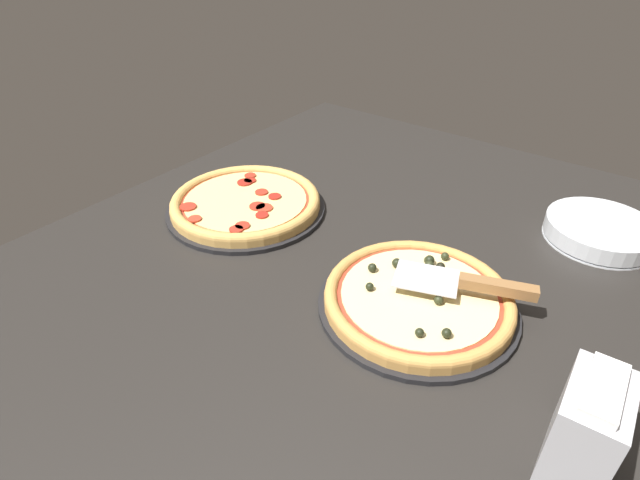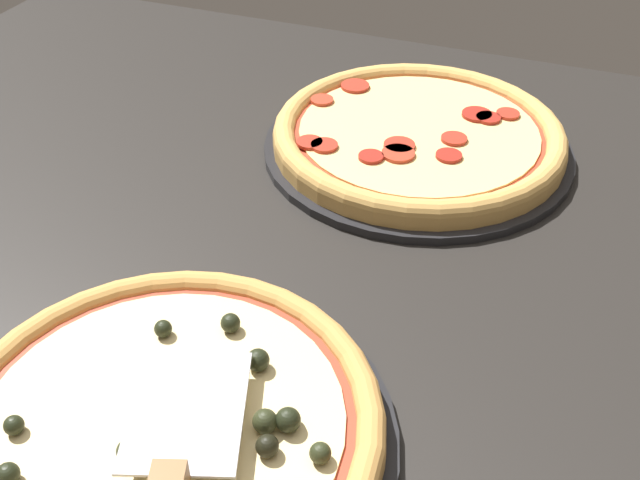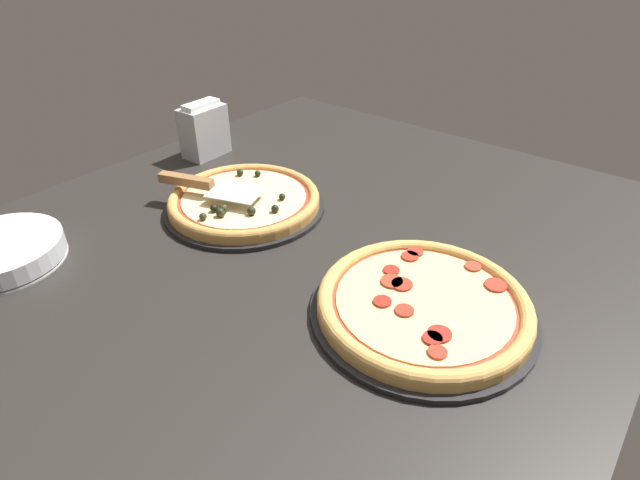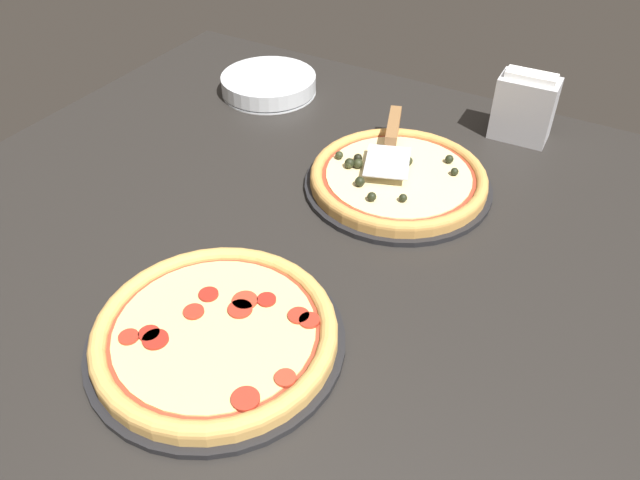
% 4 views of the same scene
% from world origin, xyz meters
% --- Properties ---
extents(ground_plane, '(1.46, 1.20, 0.04)m').
position_xyz_m(ground_plane, '(0.00, 0.00, -0.02)').
color(ground_plane, black).
extents(pizza_pan_front, '(0.35, 0.35, 0.01)m').
position_xyz_m(pizza_pan_front, '(-0.04, -0.17, 0.01)').
color(pizza_pan_front, black).
rests_on(pizza_pan_front, ground_plane).
extents(pizza_front, '(0.32, 0.32, 0.04)m').
position_xyz_m(pizza_front, '(-0.04, -0.17, 0.02)').
color(pizza_front, '#C68E47').
rests_on(pizza_front, pizza_pan_front).
extents(pizza_pan_back, '(0.36, 0.36, 0.01)m').
position_xyz_m(pizza_pan_back, '(0.02, 0.30, 0.01)').
color(pizza_pan_back, black).
rests_on(pizza_pan_back, ground_plane).
extents(pizza_back, '(0.34, 0.34, 0.03)m').
position_xyz_m(pizza_back, '(0.02, 0.30, 0.02)').
color(pizza_back, tan).
rests_on(pizza_back, pizza_pan_back).
extents(serving_spatula, '(0.13, 0.24, 0.02)m').
position_xyz_m(serving_spatula, '(0.01, -0.25, 0.06)').
color(serving_spatula, '#B7B7BC').
rests_on(serving_spatula, pizza_front).
extents(plate_stack, '(0.22, 0.22, 0.04)m').
position_xyz_m(plate_stack, '(0.37, -0.37, 0.02)').
color(plate_stack, silver).
rests_on(plate_stack, ground_plane).
extents(napkin_holder, '(0.12, 0.08, 0.14)m').
position_xyz_m(napkin_holder, '(-0.19, -0.46, 0.07)').
color(napkin_holder, '#B2B2B7').
rests_on(napkin_holder, ground_plane).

